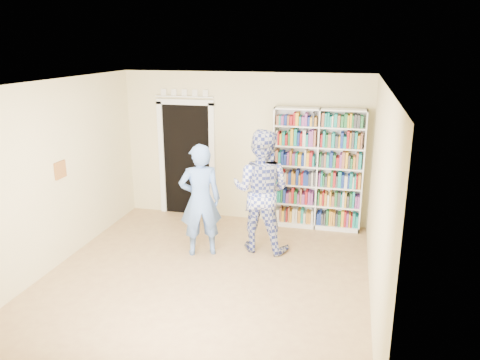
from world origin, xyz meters
name	(u,v)px	position (x,y,z in m)	size (l,w,h in m)	color
floor	(204,280)	(0.00, 0.00, 0.00)	(5.00, 5.00, 0.00)	#996E4A
ceiling	(199,84)	(0.00, 0.00, 2.70)	(5.00, 5.00, 0.00)	white
wall_back	(244,148)	(0.00, 2.50, 1.35)	(4.50, 4.50, 0.00)	beige
wall_left	(51,177)	(-2.25, 0.00, 1.35)	(5.00, 5.00, 0.00)	beige
wall_right	(379,201)	(2.25, 0.00, 1.35)	(5.00, 5.00, 0.00)	beige
bookshelf	(318,169)	(1.35, 2.34, 1.08)	(1.55, 0.29, 2.13)	white
doorway	(187,154)	(-1.10, 2.48, 1.18)	(1.10, 0.08, 2.43)	black
wall_art	(60,170)	(-2.23, 0.20, 1.40)	(0.03, 0.25, 0.25)	brown
man_blue	(200,200)	(-0.30, 0.82, 0.88)	(0.64, 0.42, 1.76)	#5A80C8
man_plaid	(261,191)	(0.57, 1.21, 0.97)	(0.95, 0.74, 1.95)	navy
paper_sheet	(264,193)	(0.65, 1.02, 1.01)	(0.21, 0.01, 0.30)	white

